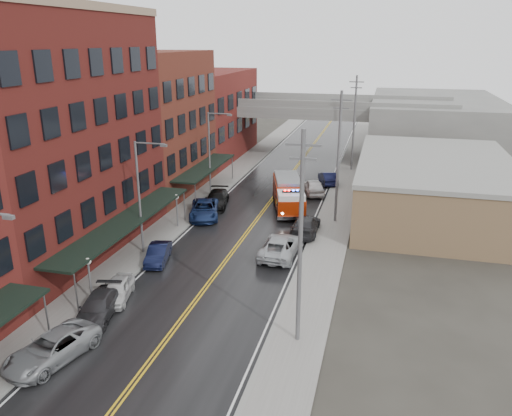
# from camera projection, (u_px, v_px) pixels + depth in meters

# --- Properties ---
(road) EXTENTS (11.00, 160.00, 0.02)m
(road) POSITION_uv_depth(u_px,v_px,m) (246.00, 234.00, 43.55)
(road) COLOR black
(road) RESTS_ON ground
(sidewalk_left) EXTENTS (3.00, 160.00, 0.15)m
(sidewalk_left) POSITION_uv_depth(u_px,v_px,m) (169.00, 226.00, 45.27)
(sidewalk_left) COLOR slate
(sidewalk_left) RESTS_ON ground
(sidewalk_right) EXTENTS (3.00, 160.00, 0.15)m
(sidewalk_right) POSITION_uv_depth(u_px,v_px,m) (330.00, 241.00, 41.79)
(sidewalk_right) COLOR slate
(sidewalk_right) RESTS_ON ground
(curb_left) EXTENTS (0.30, 160.00, 0.15)m
(curb_left) POSITION_uv_depth(u_px,v_px,m) (186.00, 227.00, 44.87)
(curb_left) COLOR gray
(curb_left) RESTS_ON ground
(curb_right) EXTENTS (0.30, 160.00, 0.15)m
(curb_right) POSITION_uv_depth(u_px,v_px,m) (310.00, 239.00, 42.19)
(curb_right) COLOR gray
(curb_right) RESTS_ON ground
(brick_building_b) EXTENTS (9.00, 20.00, 18.00)m
(brick_building_b) POSITION_uv_depth(u_px,v_px,m) (50.00, 140.00, 37.42)
(brick_building_b) COLOR #541616
(brick_building_b) RESTS_ON ground
(brick_building_c) EXTENTS (9.00, 15.00, 15.00)m
(brick_building_c) POSITION_uv_depth(u_px,v_px,m) (153.00, 124.00, 53.94)
(brick_building_c) COLOR #602C1D
(brick_building_c) RESTS_ON ground
(brick_building_far) EXTENTS (9.00, 20.00, 12.00)m
(brick_building_far) POSITION_uv_depth(u_px,v_px,m) (209.00, 115.00, 70.47)
(brick_building_far) COLOR maroon
(brick_building_far) RESTS_ON ground
(tan_building) EXTENTS (14.00, 22.00, 5.00)m
(tan_building) POSITION_uv_depth(u_px,v_px,m) (433.00, 188.00, 48.12)
(tan_building) COLOR olive
(tan_building) RESTS_ON ground
(right_far_block) EXTENTS (18.00, 30.00, 8.00)m
(right_far_block) POSITION_uv_depth(u_px,v_px,m) (433.00, 125.00, 74.67)
(right_far_block) COLOR slate
(right_far_block) RESTS_ON ground
(awning_1) EXTENTS (2.60, 18.00, 3.09)m
(awning_1) POSITION_uv_depth(u_px,v_px,m) (126.00, 221.00, 37.96)
(awning_1) COLOR black
(awning_1) RESTS_ON ground
(awning_2) EXTENTS (2.60, 13.00, 3.09)m
(awning_2) POSITION_uv_depth(u_px,v_px,m) (205.00, 167.00, 54.01)
(awning_2) COLOR black
(awning_2) RESTS_ON ground
(globe_lamp_1) EXTENTS (0.44, 0.44, 3.12)m
(globe_lamp_1) POSITION_uv_depth(u_px,v_px,m) (89.00, 270.00, 31.50)
(globe_lamp_1) COLOR #59595B
(globe_lamp_1) RESTS_ON ground
(globe_lamp_2) EXTENTS (0.44, 0.44, 3.12)m
(globe_lamp_2) POSITION_uv_depth(u_px,v_px,m) (177.00, 203.00, 44.34)
(globe_lamp_2) COLOR #59595B
(globe_lamp_2) RESTS_ON ground
(street_lamp_1) EXTENTS (2.64, 0.22, 9.00)m
(street_lamp_1) POSITION_uv_depth(u_px,v_px,m) (142.00, 191.00, 37.95)
(street_lamp_1) COLOR #59595B
(street_lamp_1) RESTS_ON ground
(street_lamp_2) EXTENTS (2.64, 0.22, 9.00)m
(street_lamp_2) POSITION_uv_depth(u_px,v_px,m) (212.00, 149.00, 52.62)
(street_lamp_2) COLOR #59595B
(street_lamp_2) RESTS_ON ground
(utility_pole_0) EXTENTS (1.80, 0.24, 12.00)m
(utility_pole_0) POSITION_uv_depth(u_px,v_px,m) (300.00, 237.00, 26.07)
(utility_pole_0) COLOR #59595B
(utility_pole_0) RESTS_ON ground
(utility_pole_1) EXTENTS (1.80, 0.24, 12.00)m
(utility_pole_1) POSITION_uv_depth(u_px,v_px,m) (338.00, 156.00, 44.41)
(utility_pole_1) COLOR #59595B
(utility_pole_1) RESTS_ON ground
(utility_pole_2) EXTENTS (1.80, 0.24, 12.00)m
(utility_pole_2) POSITION_uv_depth(u_px,v_px,m) (354.00, 122.00, 62.75)
(utility_pole_2) COLOR #59595B
(utility_pole_2) RESTS_ON ground
(overpass) EXTENTS (40.00, 10.00, 7.50)m
(overpass) POSITION_uv_depth(u_px,v_px,m) (306.00, 115.00, 70.98)
(overpass) COLOR slate
(overpass) RESTS_ON ground
(fire_truck) EXTENTS (5.03, 8.69, 3.02)m
(fire_truck) POSITION_uv_depth(u_px,v_px,m) (288.00, 194.00, 49.39)
(fire_truck) COLOR #902006
(fire_truck) RESTS_ON ground
(parked_car_left_2) EXTENTS (3.63, 5.69, 1.46)m
(parked_car_left_2) POSITION_uv_depth(u_px,v_px,m) (52.00, 348.00, 26.18)
(parked_car_left_2) COLOR gray
(parked_car_left_2) RESTS_ON ground
(parked_car_left_3) EXTENTS (2.88, 5.07, 1.39)m
(parked_car_left_3) POSITION_uv_depth(u_px,v_px,m) (98.00, 307.00, 30.28)
(parked_car_left_3) COLOR #2A2A2D
(parked_car_left_3) RESTS_ON ground
(parked_car_left_4) EXTENTS (2.52, 4.25, 1.36)m
(parked_car_left_4) POSITION_uv_depth(u_px,v_px,m) (117.00, 290.00, 32.42)
(parked_car_left_4) COLOR silver
(parked_car_left_4) RESTS_ON ground
(parked_car_left_5) EXTENTS (2.26, 4.25, 1.33)m
(parked_car_left_5) POSITION_uv_depth(u_px,v_px,m) (158.00, 254.00, 37.91)
(parked_car_left_5) COLOR black
(parked_car_left_5) RESTS_ON ground
(parked_car_left_6) EXTENTS (4.15, 6.20, 1.58)m
(parked_car_left_6) POSITION_uv_depth(u_px,v_px,m) (204.00, 209.00, 47.42)
(parked_car_left_6) COLOR navy
(parked_car_left_6) RESTS_ON ground
(parked_car_left_7) EXTENTS (3.08, 5.57, 1.53)m
(parked_car_left_7) POSITION_uv_depth(u_px,v_px,m) (217.00, 199.00, 50.55)
(parked_car_left_7) COLOR black
(parked_car_left_7) RESTS_ON ground
(parked_car_right_0) EXTENTS (2.76, 5.80, 1.60)m
(parked_car_right_0) POSITION_uv_depth(u_px,v_px,m) (280.00, 246.00, 38.99)
(parked_car_right_0) COLOR #ABB0B4
(parked_car_right_0) RESTS_ON ground
(parked_car_right_1) EXTENTS (2.32, 5.47, 1.57)m
(parked_car_right_1) POSITION_uv_depth(u_px,v_px,m) (305.00, 225.00, 43.38)
(parked_car_right_1) COLOR #262628
(parked_car_right_1) RESTS_ON ground
(parked_car_right_2) EXTENTS (3.35, 5.23, 1.66)m
(parked_car_right_2) POSITION_uv_depth(u_px,v_px,m) (313.00, 187.00, 54.61)
(parked_car_right_2) COLOR silver
(parked_car_right_2) RESTS_ON ground
(parked_car_right_3) EXTENTS (2.91, 4.71, 1.46)m
(parked_car_right_3) POSITION_uv_depth(u_px,v_px,m) (328.00, 178.00, 58.45)
(parked_car_right_3) COLOR black
(parked_car_right_3) RESTS_ON ground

